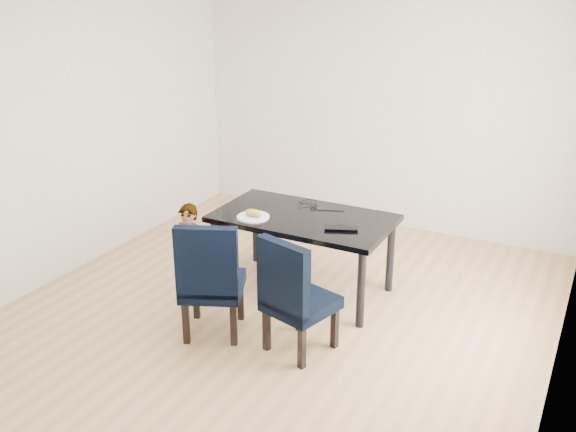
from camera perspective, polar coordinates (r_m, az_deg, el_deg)
The scene contains 12 objects.
floor at distance 5.71m, azimuth -0.94°, elevation -8.68°, with size 4.50×5.00×0.01m, color tan.
wall_back at distance 7.41m, azimuth 8.37°, elevation 9.31°, with size 4.50×0.01×2.70m, color silver.
wall_front at distance 3.35m, azimuth -22.04°, elevation -6.72°, with size 4.50×0.01×2.70m, color silver.
wall_left at distance 6.53m, azimuth -18.84°, elevation 6.83°, with size 0.01×5.00×2.70m, color silver.
dining_table at distance 5.94m, azimuth 1.34°, elevation -3.36°, with size 1.60×0.90×0.75m, color black.
chair_left at distance 5.25m, azimuth -6.73°, elevation -5.31°, with size 0.49×0.51×1.01m, color black.
chair_right at distance 4.99m, azimuth 1.17°, elevation -6.89°, with size 0.47×0.49×0.98m, color black.
child at distance 5.78m, azimuth -8.71°, elevation -3.37°, with size 0.34×0.22×0.93m, color #FD9E15.
plate at distance 5.75m, azimuth -3.11°, elevation -0.09°, with size 0.29×0.29×0.02m, color white.
sandwich at distance 5.73m, azimuth -3.09°, elevation 0.29°, with size 0.17×0.08×0.07m, color #A8893C.
laptop at distance 5.54m, azimuth 4.75°, elevation -0.93°, with size 0.29×0.18×0.02m, color black.
cable_tangle at distance 5.98m, azimuth 1.76°, elevation 0.73°, with size 0.16×0.16×0.01m, color black.
Camera 1 is at (2.37, -4.36, 2.82)m, focal length 40.00 mm.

